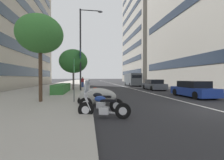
# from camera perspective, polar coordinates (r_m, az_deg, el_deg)

# --- Properties ---
(ground_plane) EXTENTS (400.00, 400.00, 0.00)m
(ground_plane) POSITION_cam_1_polar(r_m,az_deg,el_deg) (9.30, 35.65, -9.45)
(ground_plane) COLOR #262628
(sidewalk_right_plaza) EXTENTS (160.00, 9.18, 0.15)m
(sidewalk_right_plaza) POSITION_cam_1_polar(r_m,az_deg,el_deg) (36.84, -15.50, -1.57)
(sidewalk_right_plaza) COLOR #A39E93
(sidewalk_right_plaza) RESTS_ON ground
(lane_centre_stripe) EXTENTS (110.00, 0.16, 0.01)m
(lane_centre_stripe) POSITION_cam_1_polar(r_m,az_deg,el_deg) (42.06, 0.13, -1.33)
(lane_centre_stripe) COLOR silver
(lane_centre_stripe) RESTS_ON ground
(motorcycle_nearest_camera) EXTENTS (0.83, 2.11, 1.48)m
(motorcycle_nearest_camera) POSITION_cam_1_polar(r_m,az_deg,el_deg) (6.35, -3.32, -10.02)
(motorcycle_nearest_camera) COLOR black
(motorcycle_nearest_camera) RESTS_ON ground
(motorcycle_far_end_row) EXTENTS (1.06, 2.08, 1.49)m
(motorcycle_far_end_row) POSITION_cam_1_polar(r_m,az_deg,el_deg) (7.52, -4.46, -8.26)
(motorcycle_far_end_row) COLOR black
(motorcycle_far_end_row) RESTS_ON ground
(motorcycle_by_sign_pole) EXTENTS (1.28, 2.26, 1.05)m
(motorcycle_by_sign_pole) POSITION_cam_1_polar(r_m,az_deg,el_deg) (8.88, -5.53, -6.05)
(motorcycle_by_sign_pole) COLOR #9E9E99
(motorcycle_by_sign_pole) RESTS_ON ground
(motorcycle_second_in_row) EXTENTS (0.71, 2.09, 1.48)m
(motorcycle_second_in_row) POSITION_cam_1_polar(r_m,az_deg,el_deg) (10.14, -6.11, -5.93)
(motorcycle_second_in_row) COLOR black
(motorcycle_second_in_row) RESTS_ON ground
(motorcycle_under_tarp) EXTENTS (0.93, 2.07, 1.48)m
(motorcycle_under_tarp) POSITION_cam_1_polar(r_m,az_deg,el_deg) (11.62, -5.63, -5.04)
(motorcycle_under_tarp) COLOR black
(motorcycle_under_tarp) RESTS_ON ground
(car_following_behind) EXTENTS (4.14, 1.85, 1.36)m
(car_following_behind) POSITION_cam_1_polar(r_m,az_deg,el_deg) (14.70, 27.84, -3.10)
(car_following_behind) COLOR navy
(car_following_behind) RESTS_ON ground
(car_lead_in_lane) EXTENTS (4.40, 1.99, 1.38)m
(car_lead_in_lane) POSITION_cam_1_polar(r_m,az_deg,el_deg) (21.70, 15.21, -1.75)
(car_lead_in_lane) COLOR #4C515B
(car_lead_in_lane) RESTS_ON ground
(delivery_van_ahead) EXTENTS (6.26, 2.34, 2.44)m
(delivery_van_ahead) POSITION_cam_1_polar(r_m,az_deg,el_deg) (30.82, 7.58, 0.28)
(delivery_van_ahead) COLOR #4C5156
(delivery_van_ahead) RESTS_ON ground
(parking_sign_by_curb) EXTENTS (0.32, 0.06, 2.70)m
(parking_sign_by_curb) POSITION_cam_1_polar(r_m,az_deg,el_deg) (9.80, -13.85, 2.03)
(parking_sign_by_curb) COLOR #47494C
(parking_sign_by_curb) RESTS_ON sidewalk_right_plaza
(street_lamp_with_banners) EXTENTS (1.26, 2.70, 9.49)m
(street_lamp_with_banners) POSITION_cam_1_polar(r_m,az_deg,el_deg) (18.88, -10.49, 13.23)
(street_lamp_with_banners) COLOR #232326
(street_lamp_with_banners) RESTS_ON sidewalk_right_plaza
(clipped_hedge_bed) EXTENTS (5.44, 1.10, 0.83)m
(clipped_hedge_bed) POSITION_cam_1_polar(r_m,az_deg,el_deg) (16.66, -18.03, -2.84)
(clipped_hedge_bed) COLOR #337033
(clipped_hedge_bed) RESTS_ON sidewalk_right_plaza
(street_tree_near_plaza_corner) EXTENTS (2.78, 2.78, 5.37)m
(street_tree_near_plaza_corner) POSITION_cam_1_polar(r_m,az_deg,el_deg) (10.92, -24.99, 15.01)
(street_tree_near_plaza_corner) COLOR #473323
(street_tree_near_plaza_corner) RESTS_ON sidewalk_right_plaza
(street_tree_mid_sidewalk) EXTENTS (3.47, 3.47, 5.01)m
(street_tree_mid_sidewalk) POSITION_cam_1_polar(r_m,az_deg,el_deg) (19.97, -14.07, 6.73)
(street_tree_mid_sidewalk) COLOR #473323
(street_tree_mid_sidewalk) RESTS_ON sidewalk_right_plaza
(pedestrian_on_plaza) EXTENTS (0.48, 0.42, 1.58)m
(pedestrian_on_plaza) POSITION_cam_1_polar(r_m,az_deg,el_deg) (24.56, -10.79, -0.76)
(pedestrian_on_plaza) COLOR #33478C
(pedestrian_on_plaza) RESTS_ON sidewalk_right_plaza
(office_tower_mid_left) EXTENTS (26.12, 17.88, 43.41)m
(office_tower_mid_left) POSITION_cam_1_polar(r_m,az_deg,el_deg) (61.65, 15.23, 19.86)
(office_tower_mid_left) COLOR gray
(office_tower_mid_left) RESTS_ON ground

